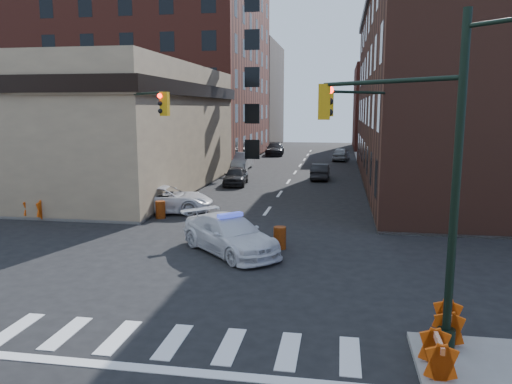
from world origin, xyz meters
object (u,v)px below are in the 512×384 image
(pedestrian_a, at_px, (125,201))
(barrel_bank, at_px, (161,210))
(parked_car_wnear, at_px, (236,176))
(parked_car_enear, at_px, (320,172))
(pedestrian_b, at_px, (53,193))
(barricade_nw_a, at_px, (91,205))
(pickup, at_px, (165,199))
(parked_car_wfar, at_px, (241,161))
(police_car, at_px, (230,235))
(barricade_se_a, at_px, (448,323))
(barrel_road, at_px, (280,238))

(pedestrian_a, relative_size, barrel_bank, 2.10)
(parked_car_wnear, relative_size, pedestrian_a, 2.09)
(parked_car_enear, distance_m, pedestrian_b, 21.64)
(parked_car_wnear, height_order, barricade_nw_a, parked_car_wnear)
(pickup, height_order, parked_car_wnear, pickup)
(parked_car_wnear, height_order, parked_car_wfar, parked_car_wfar)
(barrel_bank, bearing_deg, police_car, -48.24)
(barrel_bank, bearing_deg, barricade_se_a, -45.90)
(pedestrian_b, bearing_deg, pedestrian_a, -35.89)
(pedestrian_b, relative_size, barrel_road, 1.76)
(barrel_bank, bearing_deg, pickup, 100.79)
(parked_car_wnear, relative_size, barricade_se_a, 3.78)
(parked_car_wfar, relative_size, pedestrian_a, 2.51)
(parked_car_wfar, bearing_deg, barricade_nw_a, -101.31)
(parked_car_wnear, xyz_separation_m, parked_car_enear, (6.42, 4.16, -0.04))
(barricade_se_a, bearing_deg, pickup, 50.00)
(barricade_se_a, bearing_deg, barrel_bank, 52.62)
(pedestrian_b, bearing_deg, parked_car_wnear, 39.17)
(police_car, bearing_deg, barricade_se_a, -89.18)
(pickup, height_order, parked_car_wfar, parked_car_wfar)
(parked_car_wnear, height_order, pedestrian_a, pedestrian_a)
(pedestrian_b, height_order, barricade_se_a, pedestrian_b)
(parked_car_wfar, xyz_separation_m, pedestrian_a, (-1.54, -23.57, 0.32))
(police_car, relative_size, pickup, 0.96)
(parked_car_enear, xyz_separation_m, barricade_nw_a, (-12.00, -16.78, -0.01))
(parked_car_enear, bearing_deg, parked_car_wfar, -34.63)
(parked_car_wnear, height_order, barricade_se_a, parked_car_wnear)
(pickup, xyz_separation_m, pedestrian_b, (-6.77, -0.47, 0.23))
(parked_car_wfar, bearing_deg, barricade_se_a, -71.79)
(police_car, height_order, parked_car_wnear, police_car)
(police_car, distance_m, parked_car_wnear, 18.63)
(parked_car_enear, xyz_separation_m, barricade_se_a, (4.47, -29.50, -0.10))
(barrel_road, xyz_separation_m, barricade_nw_a, (-11.17, 4.74, 0.18))
(barricade_se_a, relative_size, barricade_nw_a, 0.82)
(police_car, relative_size, parked_car_enear, 1.31)
(parked_car_enear, relative_size, pedestrian_a, 2.03)
(police_car, bearing_deg, parked_car_wnear, 56.04)
(parked_car_wnear, height_order, barrel_road, parked_car_wnear)
(parked_car_wnear, bearing_deg, pedestrian_a, -107.25)
(parked_car_wnear, bearing_deg, barrel_bank, -101.60)
(parked_car_wfar, bearing_deg, parked_car_enear, -37.08)
(parked_car_wnear, relative_size, pedestrian_b, 2.47)
(police_car, xyz_separation_m, pedestrian_b, (-12.25, 6.91, 0.22))
(pickup, bearing_deg, barrel_road, -138.83)
(police_car, bearing_deg, barrel_bank, 86.67)
(parked_car_wfar, bearing_deg, barrel_road, -76.54)
(pedestrian_a, distance_m, barrel_bank, 2.04)
(pickup, distance_m, barrel_road, 9.88)
(pedestrian_a, relative_size, barricade_se_a, 1.81)
(parked_car_wfar, distance_m, barricade_se_a, 37.41)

